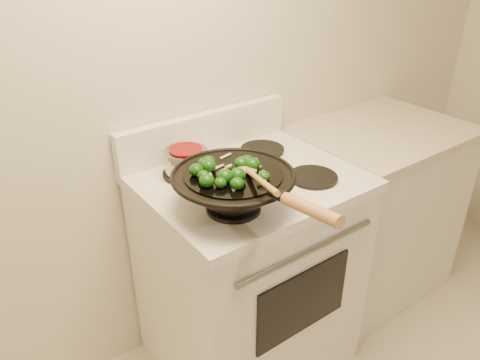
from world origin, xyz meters
TOP-DOWN VIEW (x-y plane):
  - stove at (-0.11, 1.17)m, footprint 0.78×0.67m
  - counter_unit at (0.70, 1.20)m, footprint 0.79×0.62m
  - wok at (-0.29, 1.01)m, footprint 0.40×0.66m
  - stirfry at (-0.32, 1.02)m, footprint 0.25×0.24m
  - wooden_spoon at (-0.28, 0.93)m, footprint 0.14×0.30m
  - saucepan at (-0.29, 1.32)m, footprint 0.16×0.26m

SIDE VIEW (x-z plane):
  - counter_unit at x=0.70m, z-range 0.00..0.91m
  - stove at x=-0.11m, z-range -0.07..1.01m
  - saucepan at x=-0.29m, z-range 0.93..1.03m
  - wok at x=-0.29m, z-range 0.90..1.10m
  - stirfry at x=-0.32m, z-range 1.05..1.09m
  - wooden_spoon at x=-0.28m, z-range 1.04..1.12m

